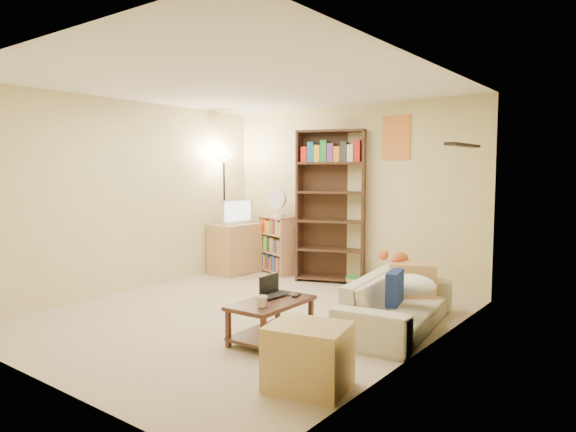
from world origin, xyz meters
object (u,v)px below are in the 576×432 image
Objects in this scene: television at (234,212)px; end_cabinet at (308,356)px; tall_bookshelf at (331,202)px; laptop at (279,296)px; side_table at (413,287)px; coffee_table at (271,316)px; sofa at (398,303)px; desk_fan at (278,201)px; floor_lamp at (224,179)px; mug at (262,302)px; tv_stand at (235,248)px; tabby_cat at (397,258)px; short_bookshelf at (277,245)px.

television is 1.16× the size of end_cabinet.
laptop is at bearing -88.85° from tall_bookshelf.
side_table is 2.39m from end_cabinet.
side_table is (0.66, 1.72, 0.05)m from coffee_table.
desk_fan reaches higher than sofa.
tall_bookshelf is 1.17× the size of floor_lamp.
mug is 3.52m from television.
television is 0.31× the size of tall_bookshelf.
sofa is 2.46× the size of tv_stand.
sofa is 0.80m from tabby_cat.
desk_fan is at bearing 39.90° from laptop.
desk_fan is (0.59, 0.33, 0.74)m from tv_stand.
floor_lamp is (-2.57, 2.04, 1.23)m from coffee_table.
desk_fan is at bearing 162.53° from tall_bookshelf.
sofa is at bearing -60.61° from tall_bookshelf.
coffee_table is at bearing -31.49° from short_bookshelf.
television is 0.53m from floor_lamp.
laptop is at bearing -36.61° from floor_lamp.
short_bookshelf is 0.48× the size of floor_lamp.
tabby_cat reaches higher than side_table.
tabby_cat is 0.73× the size of side_table.
short_bookshelf is 1.30m from floor_lamp.
mug is 3.40m from short_bookshelf.
floor_lamp is (-3.02, 0.33, 0.87)m from tabby_cat.
tabby_cat is 0.47× the size of short_bookshelf.
sofa is 14.40× the size of mug.
floor_lamp is at bearing 140.64° from television.
mug is 3.63m from floor_lamp.
side_table is at bearing 2.56° from sofa.
short_bookshelf is (-2.71, 1.47, 0.18)m from sofa.
tall_bookshelf is 0.93m from desk_fan.
end_cabinet is (3.45, -2.70, -1.23)m from floor_lamp.
tabby_cat is 0.37m from side_table.
television is (-2.46, 2.01, 0.56)m from laptop.
end_cabinet is at bearing -127.46° from television.
short_bookshelf reaches higher than laptop.
side_table is (1.60, -0.81, -0.85)m from tall_bookshelf.
end_cabinet is at bearing -48.71° from desk_fan.
tabby_cat is 1.71m from tall_bookshelf.
tabby_cat is 1.65m from laptop.
laptop is at bearing 138.22° from end_cabinet.
coffee_table is at bearing -110.94° from side_table.
floor_lamp is 4.55m from end_cabinet.
tall_bookshelf reaches higher than sofa.
side_table is at bearing 67.31° from coffee_table.
tall_bookshelf is at bearing 108.73° from coffee_table.
tv_stand is (-2.92, 0.44, -0.21)m from tabby_cat.
short_bookshelf is at bearing 37.14° from tv_stand.
desk_fan is at bearing 163.24° from side_table.
side_table is at bearing -46.93° from tall_bookshelf.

